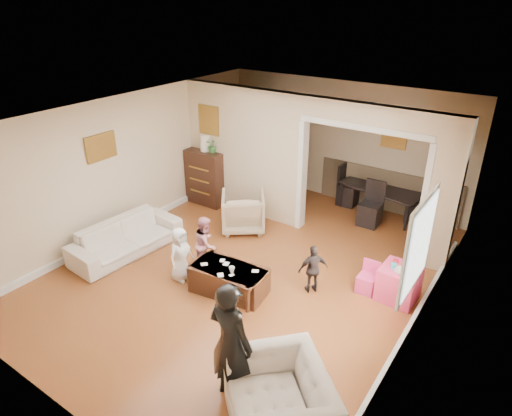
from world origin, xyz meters
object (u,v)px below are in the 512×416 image
Objects in this scene: dresser at (207,177)px; child_kneel_b at (206,244)px; child_toddler at (313,269)px; armchair_front at (279,402)px; cyan_cup at (394,266)px; child_kneel_a at (181,254)px; table_lamp at (205,142)px; adult_person at (231,343)px; dining_table at (382,200)px; coffee_cup at (232,270)px; armchair_back at (243,212)px; play_table at (399,283)px; sofa at (126,238)px; coffee_table at (229,280)px.

dresser is 2.70m from child_kneel_b.
dresser is 3.84m from child_toddler.
armchair_front is 14.25× the size of cyan_cup.
dresser is at bearing 33.45° from child_kneel_a.
cyan_cup is at bearing -99.29° from child_kneel_b.
child_toddler is at bearing 152.11° from armchair_front.
adult_person reaches higher than table_lamp.
dining_table is at bearing -21.66° from child_kneel_a.
table_lamp reaches higher than child_kneel_b.
coffee_cup is 1.91m from adult_person.
armchair_back is at bearing 172.96° from armchair_front.
child_kneel_b reaches higher than dining_table.
child_kneel_a is (-3.05, -1.47, 0.19)m from play_table.
armchair_back is 1.95m from child_kneel_a.
sofa is 3.80m from adult_person.
dining_table is at bearing 141.95° from armchair_front.
child_kneel_a is (-0.95, -0.10, -0.02)m from coffee_cup.
child_kneel_b reaches higher than armchair_front.
armchair_front is 1.42× the size of child_toddler.
dining_table is 4.54m from child_kneel_a.
cyan_cup is 3.28m from child_kneel_a.
child_kneel_a is at bearing -87.57° from sofa.
child_kneel_a reaches higher than child_toddler.
sofa is 1.59m from child_kneel_b.
table_lamp reaches higher than dresser.
adult_person is at bearing -108.53° from play_table.
armchair_back is at bearing -120.56° from dining_table.
table_lamp is 3.95m from child_toddler.
dining_table is (0.84, 4.06, -0.18)m from coffee_cup.
child_kneel_b reaches higher than cyan_cup.
play_table is at bearing 126.42° from armchair_front.
sofa is 24.90× the size of cyan_cup.
child_kneel_b reaches higher than coffee_table.
armchair_back reaches higher than cyan_cup.
armchair_front is at bearing 61.51° from child_toddler.
armchair_back reaches higher than coffee_cup.
sofa reaches higher than play_table.
child_kneel_a is 2.10m from child_toddler.
cyan_cup is at bearing -67.64° from sofa.
coffee_cup is 0.17× the size of play_table.
table_lamp reaches higher than dining_table.
armchair_back is at bearing -51.77° from adult_person.
dining_table is (3.36, 1.64, -1.07)m from table_lamp.
armchair_front is 3.12m from child_kneel_a.
dresser reaches higher than cyan_cup.
dresser is 1.22× the size of child_kneel_b.
dining_table is (0.94, 4.01, 0.08)m from coffee_table.
armchair_front reaches higher than sofa.
adult_person is (3.66, -3.94, 0.18)m from dresser.
dining_table is 3.27m from child_toddler.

